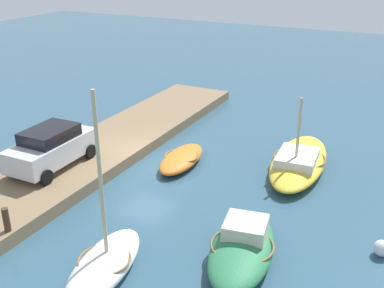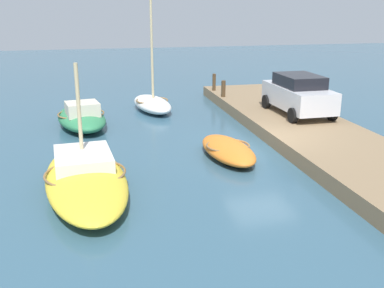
{
  "view_description": "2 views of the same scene",
  "coord_description": "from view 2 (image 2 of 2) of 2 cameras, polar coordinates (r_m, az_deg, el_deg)",
  "views": [
    {
      "loc": [
        16.57,
        10.91,
        9.37
      ],
      "look_at": [
        -0.13,
        2.38,
        1.38
      ],
      "focal_mm": 43.43,
      "sensor_mm": 36.0,
      "label": 1
    },
    {
      "loc": [
        -15.48,
        6.26,
        5.32
      ],
      "look_at": [
        -0.47,
        2.87,
        0.56
      ],
      "focal_mm": 42.66,
      "sensor_mm": 36.0,
      "label": 2
    }
  ],
  "objects": [
    {
      "name": "mooring_post_mid_west",
      "position": [
        26.23,
        2.78,
        7.73
      ],
      "size": [
        0.19,
        0.19,
        0.96
      ],
      "primitive_type": "cylinder",
      "color": "#47331E",
      "rests_on": "dock_platform"
    },
    {
      "name": "ground_plane",
      "position": [
        17.53,
        8.86,
        -0.68
      ],
      "size": [
        84.0,
        84.0,
        0.0
      ],
      "primitive_type": "plane",
      "color": "#33566B"
    },
    {
      "name": "rowboat_white",
      "position": [
        23.59,
        -5.0,
        5.13
      ],
      "size": [
        4.11,
        2.2,
        5.89
      ],
      "rotation": [
        0.0,
        0.0,
        0.17
      ],
      "color": "white",
      "rests_on": "ground_plane"
    },
    {
      "name": "dock_platform",
      "position": [
        18.44,
        15.84,
        0.62
      ],
      "size": [
        21.86,
        3.98,
        0.53
      ],
      "primitive_type": "cube",
      "color": "#846B4C",
      "rests_on": "ground_plane"
    },
    {
      "name": "mooring_post_west",
      "position": [
        24.47,
        3.94,
        6.91
      ],
      "size": [
        0.23,
        0.23,
        0.86
      ],
      "primitive_type": "cylinder",
      "color": "#47331E",
      "rests_on": "dock_platform"
    },
    {
      "name": "parked_car",
      "position": [
        20.99,
        13.16,
        6.12
      ],
      "size": [
        4.11,
        2.1,
        1.77
      ],
      "rotation": [
        0.0,
        0.0,
        0.02
      ],
      "color": "silver",
      "rests_on": "dock_platform"
    },
    {
      "name": "motorboat_green",
      "position": [
        20.87,
        -13.64,
        3.28
      ],
      "size": [
        4.67,
        2.71,
        1.22
      ],
      "rotation": [
        0.0,
        0.0,
        0.17
      ],
      "color": "#2D7A4C",
      "rests_on": "ground_plane"
    },
    {
      "name": "sailboat_yellow",
      "position": [
        13.82,
        -13.18,
        -3.98
      ],
      "size": [
        6.47,
        2.79,
        3.66
      ],
      "rotation": [
        0.0,
        0.0,
        0.08
      ],
      "color": "gold",
      "rests_on": "ground_plane"
    },
    {
      "name": "rowboat_orange",
      "position": [
        16.38,
        4.51,
        -0.7
      ],
      "size": [
        3.67,
        1.79,
        0.59
      ],
      "rotation": [
        0.0,
        0.0,
        0.08
      ],
      "color": "orange",
      "rests_on": "ground_plane"
    }
  ]
}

